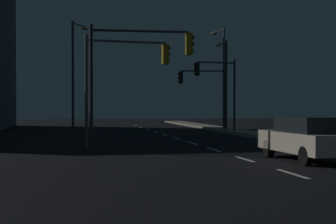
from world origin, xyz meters
TOP-DOWN VIEW (x-y plane):
  - ground_plane at (0.00, 17.50)m, footprint 112.00×112.00m
  - sidewalk_right at (6.11, 17.50)m, footprint 2.10×77.00m
  - lane_markings_center at (0.00, 21.00)m, footprint 0.14×50.00m
  - lane_edge_line at (4.81, 22.50)m, footprint 0.14×53.00m
  - car at (2.03, 12.12)m, footprint 1.99×4.47m
  - traffic_light_overhead_east at (3.77, 32.72)m, footprint 3.71×0.69m
  - traffic_light_mid_right at (-3.47, 16.98)m, footprint 4.58×0.48m
  - traffic_light_mid_left at (4.19, 30.36)m, footprint 3.28×0.56m
  - traffic_light_far_center at (-3.86, 18.41)m, footprint 4.02×0.61m
  - street_lamp_across_street at (6.04, 34.34)m, footprint 0.60×1.67m
  - street_lamp_corner at (-6.06, 31.00)m, footprint 1.26×1.86m
  - street_lamp_mid_block at (5.67, 33.88)m, footprint 0.66×2.13m

SIDE VIEW (x-z plane):
  - ground_plane at x=0.00m, z-range 0.00..0.00m
  - lane_edge_line at x=4.81m, z-range 0.00..0.01m
  - lane_markings_center at x=0.00m, z-range 0.00..0.01m
  - sidewalk_right at x=6.11m, z-range 0.00..0.14m
  - car at x=2.03m, z-range 0.04..1.61m
  - traffic_light_overhead_east at x=3.77m, z-range 1.13..5.96m
  - traffic_light_far_center at x=-3.86m, z-range 1.07..6.26m
  - traffic_light_mid_left at x=4.19m, z-range 1.19..6.47m
  - traffic_light_mid_right at x=-3.47m, z-range 1.15..6.61m
  - street_lamp_across_street at x=6.04m, z-range 0.85..8.06m
  - street_lamp_corner at x=-6.06m, z-range 0.77..8.72m
  - street_lamp_mid_block at x=5.67m, z-range 0.92..9.10m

